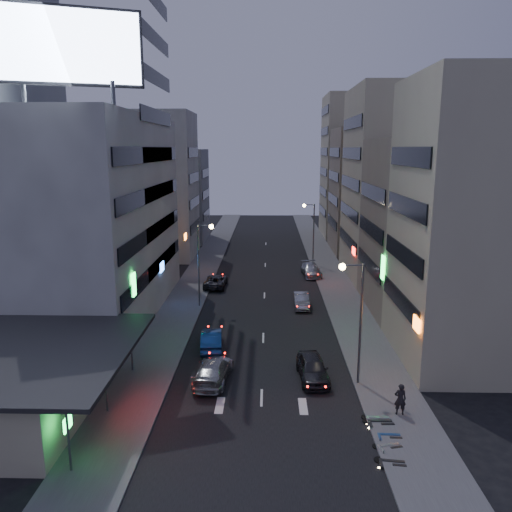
{
  "coord_description": "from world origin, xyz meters",
  "views": [
    {
      "loc": [
        0.35,
        -24.37,
        15.16
      ],
      "look_at": [
        -0.69,
        18.09,
        5.96
      ],
      "focal_mm": 35.0,
      "sensor_mm": 36.0,
      "label": 1
    }
  ],
  "objects_px": {
    "road_car_blue": "(211,340)",
    "parked_car_right_far": "(311,270)",
    "scooter_black_b": "(392,410)",
    "scooter_silver_b": "(390,407)",
    "parked_car_left": "(216,281)",
    "scooter_silver_a": "(399,433)",
    "person": "(400,399)",
    "scooter_black_a": "(406,451)",
    "scooter_blue": "(401,424)",
    "parked_car_right_near": "(313,368)",
    "parked_car_right_mid": "(301,301)",
    "road_car_silver": "(213,370)"
  },
  "relations": [
    {
      "from": "road_car_blue",
      "to": "parked_car_right_far",
      "type": "bearing_deg",
      "value": -118.35
    },
    {
      "from": "parked_car_right_far",
      "to": "road_car_blue",
      "type": "xyz_separation_m",
      "value": [
        -9.57,
        -22.72,
        0.0
      ]
    },
    {
      "from": "scooter_black_b",
      "to": "scooter_silver_b",
      "type": "bearing_deg",
      "value": 7.55
    },
    {
      "from": "parked_car_left",
      "to": "scooter_silver_a",
      "type": "xyz_separation_m",
      "value": [
        12.67,
        -29.94,
        -0.03
      ]
    },
    {
      "from": "person",
      "to": "scooter_black_a",
      "type": "xyz_separation_m",
      "value": [
        -0.85,
        -4.44,
        -0.38
      ]
    },
    {
      "from": "scooter_black_a",
      "to": "scooter_blue",
      "type": "height_order",
      "value": "scooter_black_a"
    },
    {
      "from": "parked_car_right_far",
      "to": "scooter_blue",
      "type": "xyz_separation_m",
      "value": [
        1.92,
        -34.38,
        -0.07
      ]
    },
    {
      "from": "parked_car_right_near",
      "to": "person",
      "type": "bearing_deg",
      "value": -48.87
    },
    {
      "from": "parked_car_right_near",
      "to": "road_car_blue",
      "type": "relative_size",
      "value": 1.03
    },
    {
      "from": "parked_car_right_mid",
      "to": "parked_car_left",
      "type": "relative_size",
      "value": 0.83
    },
    {
      "from": "road_car_silver",
      "to": "scooter_blue",
      "type": "xyz_separation_m",
      "value": [
        10.77,
        -6.21,
        -0.08
      ]
    },
    {
      "from": "parked_car_left",
      "to": "scooter_black_a",
      "type": "xyz_separation_m",
      "value": [
        12.6,
        -31.53,
        -0.01
      ]
    },
    {
      "from": "scooter_blue",
      "to": "person",
      "type": "bearing_deg",
      "value": -10.74
    },
    {
      "from": "parked_car_right_mid",
      "to": "road_car_blue",
      "type": "bearing_deg",
      "value": -125.83
    },
    {
      "from": "parked_car_right_near",
      "to": "parked_car_right_mid",
      "type": "xyz_separation_m",
      "value": [
        0.25,
        15.48,
        -0.11
      ]
    },
    {
      "from": "parked_car_right_mid",
      "to": "road_car_blue",
      "type": "xyz_separation_m",
      "value": [
        -7.6,
        -10.46,
        0.07
      ]
    },
    {
      "from": "parked_car_left",
      "to": "scooter_black_a",
      "type": "bearing_deg",
      "value": 113.55
    },
    {
      "from": "road_car_silver",
      "to": "scooter_silver_b",
      "type": "relative_size",
      "value": 2.65
    },
    {
      "from": "parked_car_right_mid",
      "to": "scooter_black_b",
      "type": "height_order",
      "value": "scooter_black_b"
    },
    {
      "from": "parked_car_right_mid",
      "to": "scooter_black_b",
      "type": "distance_m",
      "value": 21.06
    },
    {
      "from": "parked_car_right_mid",
      "to": "road_car_silver",
      "type": "relative_size",
      "value": 0.79
    },
    {
      "from": "scooter_black_a",
      "to": "road_car_blue",
      "type": "bearing_deg",
      "value": 45.89
    },
    {
      "from": "parked_car_right_mid",
      "to": "parked_car_right_far",
      "type": "bearing_deg",
      "value": 81.03
    },
    {
      "from": "scooter_black_b",
      "to": "scooter_blue",
      "type": "bearing_deg",
      "value": -176.98
    },
    {
      "from": "person",
      "to": "scooter_silver_a",
      "type": "relative_size",
      "value": 1.06
    },
    {
      "from": "parked_car_right_far",
      "to": "scooter_black_b",
      "type": "bearing_deg",
      "value": -91.63
    },
    {
      "from": "person",
      "to": "scooter_black_b",
      "type": "relative_size",
      "value": 0.92
    },
    {
      "from": "scooter_blue",
      "to": "scooter_silver_a",
      "type": "bearing_deg",
      "value": 160.97
    },
    {
      "from": "road_car_blue",
      "to": "scooter_silver_a",
      "type": "relative_size",
      "value": 2.54
    },
    {
      "from": "parked_car_right_near",
      "to": "scooter_black_a",
      "type": "relative_size",
      "value": 2.52
    },
    {
      "from": "scooter_silver_b",
      "to": "scooter_blue",
      "type": "bearing_deg",
      "value": -172.63
    },
    {
      "from": "scooter_black_a",
      "to": "scooter_silver_b",
      "type": "distance_m",
      "value": 4.13
    },
    {
      "from": "person",
      "to": "road_car_blue",
      "type": "bearing_deg",
      "value": -36.74
    },
    {
      "from": "scooter_silver_a",
      "to": "scooter_silver_b",
      "type": "relative_size",
      "value": 0.9
    },
    {
      "from": "road_car_blue",
      "to": "scooter_black_b",
      "type": "height_order",
      "value": "road_car_blue"
    },
    {
      "from": "person",
      "to": "scooter_black_a",
      "type": "height_order",
      "value": "person"
    },
    {
      "from": "person",
      "to": "scooter_blue",
      "type": "height_order",
      "value": "person"
    },
    {
      "from": "parked_car_left",
      "to": "scooter_black_a",
      "type": "height_order",
      "value": "parked_car_left"
    },
    {
      "from": "parked_car_right_near",
      "to": "parked_car_left",
      "type": "distance_m",
      "value": 24.17
    },
    {
      "from": "parked_car_right_mid",
      "to": "scooter_black_a",
      "type": "relative_size",
      "value": 2.23
    },
    {
      "from": "scooter_silver_a",
      "to": "scooter_blue",
      "type": "distance_m",
      "value": 0.86
    },
    {
      "from": "parked_car_left",
      "to": "person",
      "type": "relative_size",
      "value": 2.64
    },
    {
      "from": "parked_car_right_mid",
      "to": "scooter_silver_b",
      "type": "xyz_separation_m",
      "value": [
        3.72,
        -20.39,
        0.04
      ]
    },
    {
      "from": "scooter_black_a",
      "to": "scooter_silver_b",
      "type": "bearing_deg",
      "value": 4.68
    },
    {
      "from": "parked_car_left",
      "to": "person",
      "type": "bearing_deg",
      "value": 118.16
    },
    {
      "from": "parked_car_right_near",
      "to": "scooter_blue",
      "type": "bearing_deg",
      "value": -62.07
    },
    {
      "from": "scooter_silver_a",
      "to": "scooter_silver_b",
      "type": "height_order",
      "value": "scooter_silver_b"
    },
    {
      "from": "scooter_black_b",
      "to": "scooter_silver_b",
      "type": "distance_m",
      "value": 0.34
    },
    {
      "from": "scooter_blue",
      "to": "road_car_silver",
      "type": "bearing_deg",
      "value": 62.25
    },
    {
      "from": "parked_car_right_mid",
      "to": "scooter_black_b",
      "type": "relative_size",
      "value": 2.01
    }
  ]
}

